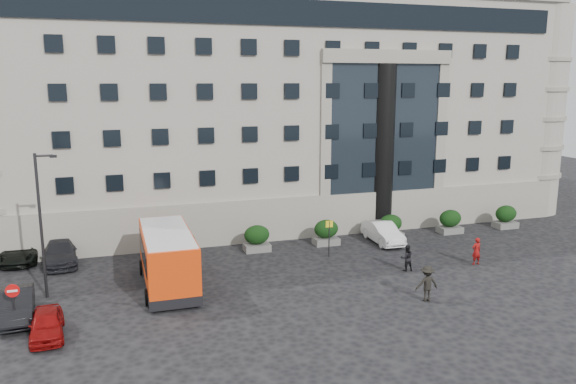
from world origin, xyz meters
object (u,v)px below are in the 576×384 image
at_px(hedge_a, 182,245).
at_px(parked_car_c, 60,252).
at_px(hedge_e, 450,221).
at_px(hedge_f, 506,217).
at_px(street_lamp, 42,220).
at_px(no_entry_sign, 13,298).
at_px(pedestrian_b, 407,258).
at_px(parked_car_d, 22,251).
at_px(hedge_d, 390,227).
at_px(parked_car_a, 47,324).
at_px(bus_stop_sign, 329,232).
at_px(pedestrian_c, 427,283).
at_px(parked_car_b, 17,305).
at_px(hedge_c, 326,232).
at_px(hedge_b, 257,238).
at_px(pedestrian_a, 476,251).
at_px(minibus, 168,256).
at_px(white_taxi, 383,232).

relative_size(hedge_a, parked_car_c, 0.36).
height_order(hedge_e, hedge_f, same).
xyz_separation_m(hedge_f, street_lamp, (-33.94, -4.80, 3.44)).
distance_m(no_entry_sign, pedestrian_b, 22.19).
height_order(hedge_f, parked_car_d, hedge_f).
xyz_separation_m(hedge_d, parked_car_a, (-23.10, -10.04, -0.30)).
relative_size(street_lamp, bus_stop_sign, 3.17).
bearing_deg(street_lamp, parked_car_c, 87.80).
distance_m(parked_car_a, pedestrian_c, 19.24).
distance_m(hedge_a, parked_car_b, 11.77).
distance_m(hedge_c, parked_car_a, 20.53).
bearing_deg(hedge_f, no_entry_sign, -165.83).
relative_size(hedge_a, hedge_b, 1.00).
relative_size(hedge_e, parked_car_d, 0.37).
xyz_separation_m(hedge_b, pedestrian_b, (7.89, -6.89, -0.10)).
height_order(hedge_a, parked_car_c, hedge_a).
relative_size(pedestrian_a, pedestrian_b, 1.08).
distance_m(parked_car_c, pedestrian_a, 27.07).
xyz_separation_m(bus_stop_sign, parked_car_b, (-18.63, -4.63, -0.99)).
relative_size(hedge_a, parked_car_d, 0.37).
distance_m(hedge_d, hedge_e, 5.20).
xyz_separation_m(hedge_a, pedestrian_a, (18.00, -7.19, -0.03)).
bearing_deg(pedestrian_a, no_entry_sign, 1.06).
bearing_deg(minibus, white_taxi, 15.15).
height_order(minibus, pedestrian_a, minibus).
bearing_deg(hedge_e, parked_car_b, -166.05).
xyz_separation_m(bus_stop_sign, pedestrian_a, (8.50, -4.39, -0.83)).
xyz_separation_m(no_entry_sign, minibus, (7.58, 3.71, 0.16)).
relative_size(hedge_d, bus_stop_sign, 0.73).
xyz_separation_m(hedge_b, street_lamp, (-13.14, -4.80, 3.44)).
bearing_deg(parked_car_a, hedge_d, 19.99).
distance_m(hedge_c, bus_stop_sign, 3.05).
xyz_separation_m(hedge_b, pedestrian_c, (6.47, -11.59, 0.06)).
xyz_separation_m(white_taxi, pedestrian_b, (-1.47, -6.09, 0.07)).
relative_size(minibus, pedestrian_b, 4.72).
xyz_separation_m(hedge_a, hedge_b, (5.20, 0.00, 0.00)).
relative_size(hedge_f, pedestrian_b, 1.10).
height_order(bus_stop_sign, parked_car_d, bus_stop_sign).
distance_m(hedge_c, no_entry_sign, 21.33).
bearing_deg(hedge_f, street_lamp, -171.95).
distance_m(minibus, parked_car_a, 7.91).
height_order(bus_stop_sign, no_entry_sign, bus_stop_sign).
distance_m(hedge_c, white_taxi, 4.24).
relative_size(hedge_c, pedestrian_b, 1.10).
bearing_deg(hedge_b, pedestrian_b, -41.13).
distance_m(hedge_f, no_entry_sign, 36.11).
relative_size(pedestrian_a, pedestrian_c, 0.91).
distance_m(parked_car_d, pedestrian_b, 25.14).
distance_m(hedge_b, parked_car_c, 12.97).
relative_size(hedge_b, hedge_f, 1.00).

